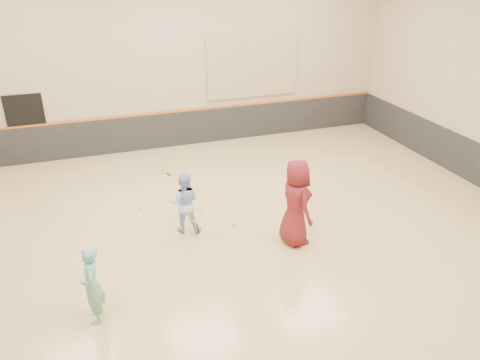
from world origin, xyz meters
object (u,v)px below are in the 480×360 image
object	(u,v)px
girl	(92,285)
spare_racket	(164,171)
young_man	(296,203)
instructor	(185,202)

from	to	relation	value
girl	spare_racket	distance (m)	6.41
girl	young_man	world-z (taller)	young_man
instructor	spare_racket	world-z (taller)	instructor
young_man	spare_racket	bearing A→B (deg)	18.18
instructor	young_man	size ratio (longest dim) A/B	0.75
girl	young_man	bearing A→B (deg)	108.71
girl	young_man	size ratio (longest dim) A/B	0.76
girl	instructor	bearing A→B (deg)	141.98
instructor	spare_racket	size ratio (longest dim) A/B	2.30
instructor	young_man	world-z (taller)	young_man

